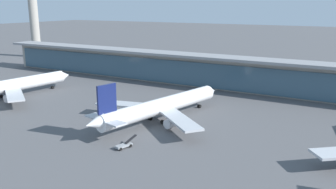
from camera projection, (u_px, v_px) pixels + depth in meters
The scene contains 6 objects.
ground_plane at pixel (153, 123), 115.77m from camera, with size 1200.00×1200.00×0.00m, color #515154.
airliner_left_stand at pixel (7, 86), 145.17m from camera, with size 45.51×59.70×15.92m.
airliner_centre_stand at pixel (159, 107), 116.34m from camera, with size 44.68×59.08×15.92m.
service_truck_mid_apron_grey at pixel (124, 145), 95.32m from camera, with size 3.17×6.91×2.70m.
terminal_building at pixel (218, 71), 161.93m from camera, with size 259.73×12.80×15.20m.
control_tower at pixel (33, 10), 254.92m from camera, with size 12.00×12.00×62.49m.
Camera 1 is at (58.01, -93.51, 37.47)m, focal length 37.85 mm.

